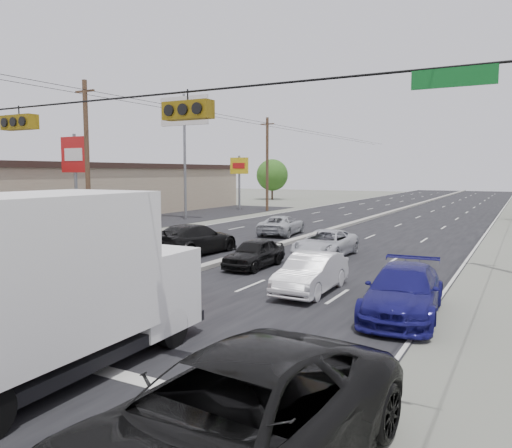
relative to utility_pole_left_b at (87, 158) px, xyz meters
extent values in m
cube|color=black|center=(12.50, 15.00, -5.11)|extent=(20.00, 160.00, 0.02)
cube|color=gray|center=(12.50, 15.00, -5.01)|extent=(0.50, 160.00, 0.20)
cube|color=tan|center=(-13.50, 10.00, -2.81)|extent=(12.00, 42.00, 4.60)
cube|color=black|center=(-4.50, 10.00, -5.11)|extent=(10.00, 42.00, 0.02)
cylinder|color=#422D1E|center=(0.00, 0.00, -0.11)|extent=(0.30, 0.30, 10.00)
cube|color=#422D1E|center=(0.00, 0.00, 4.19)|extent=(1.60, 0.12, 0.12)
cylinder|color=#422D1E|center=(0.00, 25.00, -0.11)|extent=(0.30, 0.30, 10.00)
cube|color=#422D1E|center=(0.00, 25.00, 4.19)|extent=(1.60, 0.12, 0.12)
cube|color=#72590C|center=(14.00, -15.00, 0.34)|extent=(1.05, 0.30, 0.35)
cube|color=#72590C|center=(19.00, -15.00, 0.34)|extent=(1.05, 0.30, 0.35)
cube|color=#0C591E|center=(23.80, -15.00, 0.54)|extent=(1.20, 0.04, 0.28)
cylinder|color=slate|center=(-4.50, 3.00, -1.61)|extent=(0.24, 0.24, 7.00)
cube|color=#B21414|center=(-4.50, 3.00, 0.39)|extent=(2.60, 0.25, 2.60)
cylinder|color=slate|center=(-2.00, 13.00, 0.39)|extent=(0.24, 0.24, 11.00)
cube|color=silver|center=(-2.00, 13.00, 4.44)|extent=(5.00, 0.25, 2.50)
cylinder|color=slate|center=(-3.50, 25.00, -2.11)|extent=(0.24, 0.24, 6.00)
cube|color=gold|center=(-3.50, 25.00, -0.21)|extent=(2.20, 0.25, 1.80)
cylinder|color=#382619|center=(-9.50, 45.00, -4.03)|extent=(0.28, 0.28, 2.16)
sphere|color=#265316|center=(-9.50, 45.00, -1.39)|extent=(4.80, 4.80, 4.80)
cube|color=black|center=(16.31, -16.12, -4.62)|extent=(2.70, 7.64, 0.27)
cube|color=white|center=(16.34, -16.98, -2.78)|extent=(2.86, 5.48, 3.03)
cube|color=white|center=(16.23, -13.36, -3.76)|extent=(2.65, 2.13, 1.95)
cylinder|color=black|center=(15.11, -13.66, -4.62)|extent=(0.35, 0.98, 0.97)
cylinder|color=black|center=(17.38, -13.60, -4.62)|extent=(0.35, 0.98, 0.97)
imported|color=#A7160A|center=(13.90, -11.39, -4.38)|extent=(1.93, 4.56, 1.46)
imported|color=black|center=(21.52, -17.53, -4.23)|extent=(3.47, 6.58, 1.76)
imported|color=black|center=(14.29, -3.80, -4.46)|extent=(1.53, 3.78, 1.29)
imported|color=silver|center=(18.25, -6.83, -4.42)|extent=(1.54, 4.20, 1.37)
imported|color=silver|center=(16.08, 0.28, -4.44)|extent=(2.27, 4.85, 1.34)
imported|color=navy|center=(21.76, -8.24, -4.37)|extent=(2.51, 5.24, 1.47)
imported|color=black|center=(9.87, -2.17, -4.32)|extent=(2.58, 5.56, 1.57)
imported|color=#AEB1B6|center=(10.37, 7.16, -4.46)|extent=(2.69, 4.89, 1.30)
camera|label=1|loc=(24.85, -22.96, -0.83)|focal=35.00mm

